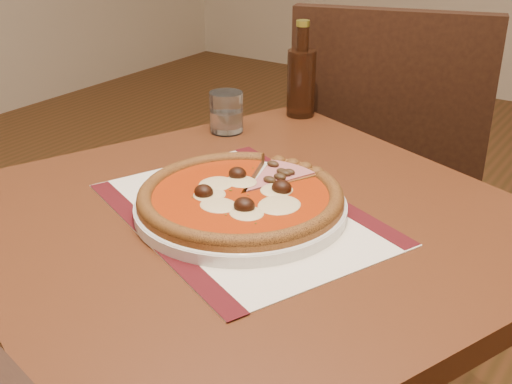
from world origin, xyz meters
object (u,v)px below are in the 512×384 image
plate (241,207)px  bottle (301,79)px  table (249,270)px  pizza (240,196)px  water_glass (226,112)px  chair_far (387,166)px

plate → bottle: 0.50m
table → plate: bearing=-152.3°
table → bottle: bearing=111.3°
plate → pizza: bearing=-94.6°
table → pizza: 0.13m
bottle → pizza: bearing=-70.2°
pizza → water_glass: bearing=129.8°
plate → water_glass: 0.37m
table → water_glass: water_glass is taller
table → bottle: size_ratio=5.01×
plate → bottle: bearing=109.8°
plate → pizza: size_ratio=1.03×
pizza → bottle: size_ratio=1.53×
pizza → plate: bearing=85.4°
pizza → table: bearing=28.4°
chair_far → water_glass: size_ratio=11.60×
plate → pizza: 0.02m
table → bottle: bottle is taller
plate → water_glass: (-0.24, 0.29, 0.03)m
plate → pizza: pizza is taller
water_glass → chair_far: bearing=69.1°
water_glass → bottle: bearing=67.8°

